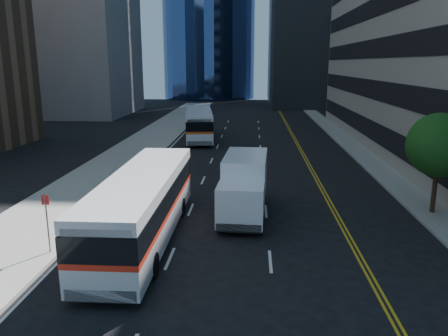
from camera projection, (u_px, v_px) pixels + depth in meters
name	position (u px, v px, depth m)	size (l,w,h in m)	color
ground	(258.00, 286.00, 15.26)	(160.00, 160.00, 0.00)	black
sidewalk_west	(141.00, 147.00, 40.16)	(5.00, 90.00, 0.15)	gray
sidewalk_east	(356.00, 150.00, 38.93)	(2.00, 90.00, 0.15)	gray
street_tree	(440.00, 145.00, 21.60)	(3.20, 3.20, 5.10)	#332114
bus_front	(143.00, 204.00, 18.92)	(2.59, 11.62, 3.00)	silver
bus_rear	(199.00, 123.00, 44.69)	(3.95, 11.67, 2.95)	white
box_truck	(244.00, 185.00, 22.10)	(2.46, 6.31, 2.97)	white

